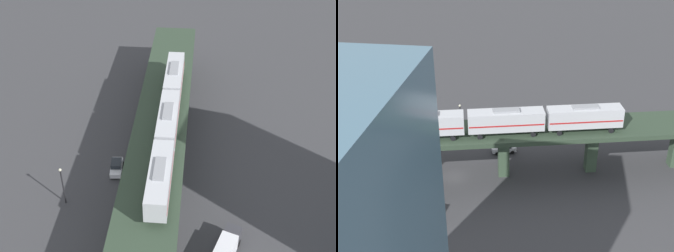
% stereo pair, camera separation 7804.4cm
% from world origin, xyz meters
% --- Properties ---
extents(ground_plane, '(400.00, 400.00, 0.00)m').
position_xyz_m(ground_plane, '(0.00, 0.00, 0.00)').
color(ground_plane, '#38383A').
extents(elevated_viaduct, '(28.55, 91.58, 8.64)m').
position_xyz_m(elevated_viaduct, '(0.04, -0.19, 7.39)').
color(elevated_viaduct, '#2C3D2C').
rests_on(elevated_viaduct, ground).
extents(subway_train, '(10.96, 36.90, 4.45)m').
position_xyz_m(subway_train, '(0.58, -8.88, 11.18)').
color(subway_train, silver).
rests_on(subway_train, elevated_viaduct).
extents(street_car_white, '(3.02, 4.73, 1.89)m').
position_xyz_m(street_car_white, '(9.01, -7.46, 0.94)').
color(street_car_white, silver).
rests_on(street_car_white, ground).
extents(delivery_truck, '(3.12, 7.42, 3.20)m').
position_xyz_m(delivery_truck, '(-11.67, 4.26, 1.76)').
color(delivery_truck, '#333338').
rests_on(delivery_truck, ground).
extents(street_lamp, '(0.44, 0.44, 6.94)m').
position_xyz_m(street_lamp, '(13.63, 1.57, 4.11)').
color(street_lamp, black).
rests_on(street_lamp, ground).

